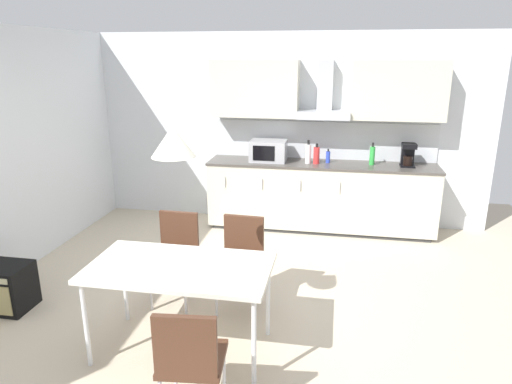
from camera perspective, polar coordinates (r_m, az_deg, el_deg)
ground_plane at (r=4.42m, az=-3.36°, el=-14.79°), size 7.37×7.83×0.02m
wall_back at (r=6.46m, az=2.05°, el=7.85°), size 5.90×0.10×2.61m
kitchen_counter at (r=6.25m, az=8.01°, el=-0.49°), size 3.03×0.61×0.92m
backsplash_tile at (r=6.36m, az=8.39°, el=6.40°), size 3.01×0.02×0.51m
upper_wall_cabinets at (r=6.12m, az=8.60°, el=12.44°), size 3.01×0.40×0.74m
microwave at (r=6.17m, az=1.59°, el=5.17°), size 0.48×0.35×0.28m
coffee_maker at (r=6.19m, az=18.46°, el=4.44°), size 0.18×0.19×0.30m
bottle_red at (r=6.07m, az=7.57°, el=4.60°), size 0.08×0.08×0.27m
bottle_blue at (r=6.15m, az=8.99°, el=4.36°), size 0.06×0.06×0.19m
bottle_green at (r=6.15m, az=14.32°, el=4.46°), size 0.07×0.07×0.29m
bottle_white at (r=6.07m, az=6.54°, el=4.81°), size 0.08×0.08×0.31m
dining_table at (r=3.63m, az=-9.50°, el=-9.76°), size 1.41×0.77×0.75m
chair_far_left at (r=4.45m, az=-9.94°, el=-6.98°), size 0.41×0.41×0.87m
chair_near_right at (r=3.00m, az=-8.29°, el=-19.61°), size 0.44×0.44×0.87m
chair_far_right at (r=4.28m, az=-1.85°, el=-7.70°), size 0.42×0.42×0.87m
guitar_amp at (r=4.97m, az=-29.13°, el=-10.31°), size 0.52×0.37×0.44m
pendant_lamp at (r=3.30m, az=-10.35°, el=6.22°), size 0.32×0.32×0.22m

